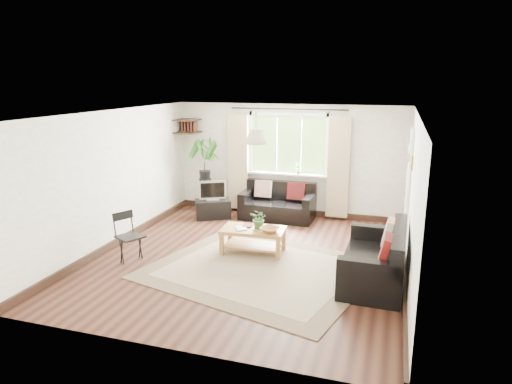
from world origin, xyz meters
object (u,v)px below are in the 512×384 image
(sofa_right, at_px, (374,256))
(folding_chair, at_px, (130,238))
(coffee_table, at_px, (253,241))
(palm_stand, at_px, (205,176))
(sofa_back, at_px, (277,202))
(tv_stand, at_px, (213,209))

(sofa_right, relative_size, folding_chair, 2.11)
(coffee_table, distance_m, palm_stand, 2.83)
(sofa_back, height_order, palm_stand, palm_stand)
(sofa_back, xyz_separation_m, coffee_table, (0.10, -2.03, -0.14))
(tv_stand, xyz_separation_m, palm_stand, (-0.35, 0.41, 0.63))
(tv_stand, height_order, folding_chair, folding_chair)
(sofa_right, distance_m, palm_stand, 4.67)
(folding_chair, bearing_deg, sofa_back, -3.34)
(sofa_back, relative_size, palm_stand, 0.94)
(sofa_back, relative_size, folding_chair, 1.92)
(coffee_table, bearing_deg, sofa_right, -15.12)
(coffee_table, height_order, folding_chair, folding_chair)
(sofa_right, bearing_deg, tv_stand, -121.44)
(sofa_back, height_order, tv_stand, sofa_back)
(sofa_right, xyz_separation_m, coffee_table, (-2.03, 0.55, -0.18))
(sofa_right, distance_m, folding_chair, 3.85)
(coffee_table, relative_size, tv_stand, 1.46)
(sofa_right, xyz_separation_m, palm_stand, (-3.82, 2.65, 0.43))
(sofa_right, bearing_deg, folding_chair, -82.99)
(coffee_table, height_order, tv_stand, coffee_table)
(sofa_back, height_order, sofa_right, sofa_right)
(coffee_table, relative_size, folding_chair, 1.34)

